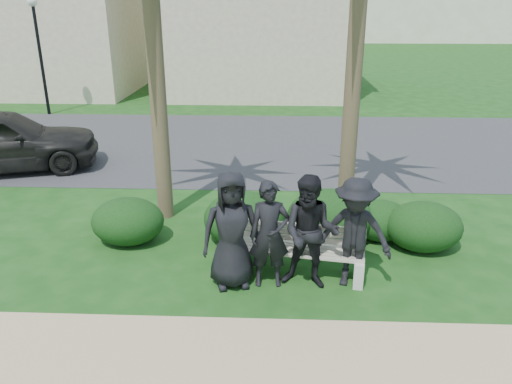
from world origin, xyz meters
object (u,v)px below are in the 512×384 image
(car_a, at_px, (1,141))
(street_lamp, at_px, (37,35))
(man_d, at_px, (354,233))
(park_bench, at_px, (292,254))
(man_c, at_px, (311,233))
(man_a, at_px, (232,230))
(man_b, at_px, (269,235))

(car_a, bearing_deg, street_lamp, -2.30)
(man_d, height_order, car_a, man_d)
(park_bench, distance_m, man_c, 0.69)
(street_lamp, xyz_separation_m, car_a, (1.82, -6.79, -2.14))
(man_d, bearing_deg, street_lamp, 145.56)
(park_bench, xyz_separation_m, man_d, (0.92, -0.28, 0.52))
(park_bench, height_order, man_a, man_a)
(street_lamp, distance_m, man_c, 15.45)
(man_b, height_order, man_d, man_d)
(man_a, bearing_deg, park_bench, 7.58)
(man_c, bearing_deg, park_bench, 138.97)
(man_a, xyz_separation_m, man_b, (0.57, 0.02, -0.07))
(man_d, distance_m, car_a, 9.78)
(man_a, height_order, car_a, man_a)
(park_bench, bearing_deg, man_d, -7.84)
(street_lamp, distance_m, man_d, 15.82)
(man_d, bearing_deg, man_c, -159.30)
(man_b, bearing_deg, man_a, 177.42)
(man_a, relative_size, man_b, 1.09)
(park_bench, relative_size, man_d, 1.34)
(man_c, bearing_deg, man_d, 17.09)
(car_a, bearing_deg, man_d, -139.60)
(man_d, bearing_deg, man_b, -162.54)
(park_bench, height_order, man_b, man_b)
(man_d, bearing_deg, man_a, -162.39)
(street_lamp, relative_size, car_a, 0.91)
(man_b, xyz_separation_m, man_d, (1.28, 0.04, 0.03))
(man_c, distance_m, man_d, 0.67)
(street_lamp, height_order, man_c, street_lamp)
(street_lamp, bearing_deg, man_a, -55.77)
(street_lamp, xyz_separation_m, man_d, (10.08, -12.02, -2.06))
(man_c, distance_m, car_a, 9.26)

